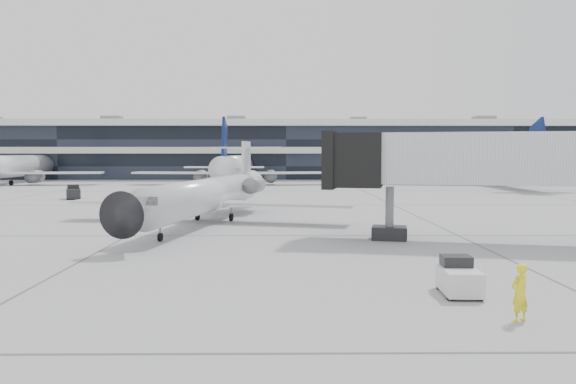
{
  "coord_description": "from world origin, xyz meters",
  "views": [
    {
      "loc": [
        -0.65,
        -33.68,
        5.01
      ],
      "look_at": [
        -0.31,
        0.79,
        2.6
      ],
      "focal_mm": 35.0,
      "sensor_mm": 36.0,
      "label": 1
    }
  ],
  "objects_px": {
    "ramp_worker": "(520,293)",
    "regional_jet": "(210,194)",
    "jet_bridge": "(523,160)",
    "baggage_tug": "(459,278)"
  },
  "relations": [
    {
      "from": "ramp_worker",
      "to": "regional_jet",
      "type": "bearing_deg",
      "value": -90.85
    },
    {
      "from": "regional_jet",
      "to": "ramp_worker",
      "type": "relative_size",
      "value": 14.92
    },
    {
      "from": "jet_bridge",
      "to": "baggage_tug",
      "type": "xyz_separation_m",
      "value": [
        -6.93,
        -11.07,
        -4.03
      ]
    },
    {
      "from": "jet_bridge",
      "to": "baggage_tug",
      "type": "relative_size",
      "value": 9.3
    },
    {
      "from": "jet_bridge",
      "to": "baggage_tug",
      "type": "bearing_deg",
      "value": -109.7
    },
    {
      "from": "regional_jet",
      "to": "jet_bridge",
      "type": "xyz_separation_m",
      "value": [
        18.43,
        -9.82,
        2.56
      ]
    },
    {
      "from": "ramp_worker",
      "to": "baggage_tug",
      "type": "bearing_deg",
      "value": -104.1
    },
    {
      "from": "jet_bridge",
      "to": "ramp_worker",
      "type": "bearing_deg",
      "value": -100.89
    },
    {
      "from": "ramp_worker",
      "to": "baggage_tug",
      "type": "xyz_separation_m",
      "value": [
        -0.79,
        3.23,
        -0.29
      ]
    },
    {
      "from": "regional_jet",
      "to": "baggage_tug",
      "type": "bearing_deg",
      "value": -50.41
    }
  ]
}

